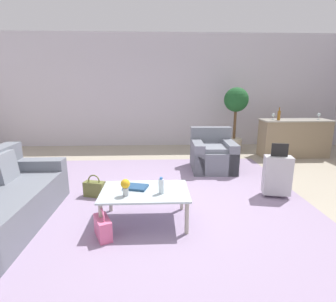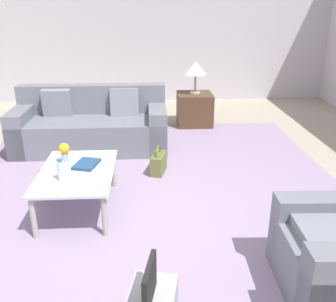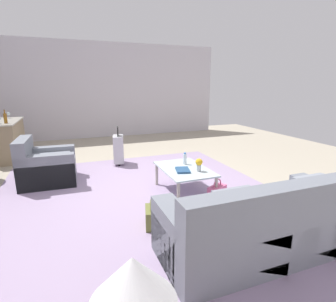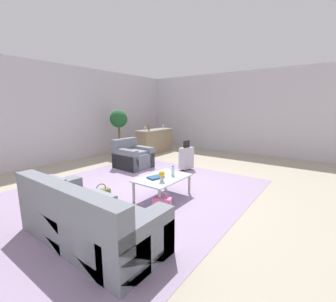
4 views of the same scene
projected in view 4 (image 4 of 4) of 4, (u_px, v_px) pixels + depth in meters
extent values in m
plane|color=#A89E89|center=(156.00, 187.00, 5.04)|extent=(12.00, 12.00, 0.00)
cube|color=silver|center=(56.00, 114.00, 7.11)|extent=(10.24, 0.12, 3.10)
cube|color=silver|center=(238.00, 113.00, 8.74)|extent=(0.12, 8.00, 3.10)
cube|color=#9984A3|center=(130.00, 193.00, 4.68)|extent=(5.20, 4.40, 0.01)
cube|color=slate|center=(91.00, 224.00, 2.99)|extent=(0.88, 2.11, 0.45)
cube|color=slate|center=(66.00, 220.00, 2.69)|extent=(0.22, 2.11, 0.86)
cube|color=slate|center=(54.00, 201.00, 3.52)|extent=(0.88, 0.24, 0.61)
cube|color=slate|center=(143.00, 244.00, 2.43)|extent=(0.88, 0.24, 0.61)
cube|color=gray|center=(57.00, 191.00, 3.05)|extent=(0.16, 0.40, 0.41)
cube|color=gray|center=(101.00, 210.00, 2.50)|extent=(0.15, 0.40, 0.41)
cube|color=slate|center=(133.00, 160.00, 6.64)|extent=(0.89, 0.96, 0.44)
cube|color=slate|center=(125.00, 152.00, 6.82)|extent=(0.86, 0.23, 0.84)
cube|color=slate|center=(141.00, 156.00, 6.87)|extent=(0.23, 0.93, 0.60)
cube|color=slate|center=(125.00, 160.00, 6.37)|extent=(0.23, 0.93, 0.60)
cube|color=gray|center=(134.00, 152.00, 6.56)|extent=(0.64, 0.69, 0.08)
cube|color=silver|center=(163.00, 178.00, 4.35)|extent=(1.08, 0.72, 0.02)
cylinder|color=#ADA899|center=(134.00, 192.00, 4.18)|extent=(0.05, 0.05, 0.40)
cylinder|color=#ADA899|center=(165.00, 179.00, 4.96)|extent=(0.05, 0.05, 0.40)
cylinder|color=#ADA899|center=(160.00, 200.00, 3.83)|extent=(0.05, 0.05, 0.40)
cylinder|color=#ADA899|center=(189.00, 185.00, 4.60)|extent=(0.05, 0.05, 0.40)
cylinder|color=silver|center=(173.00, 171.00, 4.43)|extent=(0.06, 0.06, 0.18)
cylinder|color=#2D6BBC|center=(173.00, 166.00, 4.41)|extent=(0.04, 0.04, 0.02)
cube|color=navy|center=(156.00, 177.00, 4.30)|extent=(0.33, 0.27, 0.03)
cylinder|color=#B2B7BC|center=(162.00, 179.00, 4.08)|extent=(0.07, 0.07, 0.10)
sphere|color=gold|center=(162.00, 174.00, 4.06)|extent=(0.11, 0.11, 0.11)
cube|color=#937F60|center=(155.00, 141.00, 8.92)|extent=(1.60, 0.53, 0.91)
cube|color=#ADA899|center=(155.00, 130.00, 8.83)|extent=(1.64, 0.57, 0.03)
cylinder|color=silver|center=(145.00, 131.00, 8.39)|extent=(0.07, 0.07, 0.01)
cylinder|color=silver|center=(145.00, 129.00, 8.38)|extent=(0.01, 0.01, 0.08)
sphere|color=silver|center=(145.00, 127.00, 8.36)|extent=(0.08, 0.08, 0.08)
cylinder|color=silver|center=(163.00, 128.00, 9.28)|extent=(0.07, 0.07, 0.01)
cylinder|color=silver|center=(163.00, 127.00, 9.27)|extent=(0.01, 0.01, 0.08)
sphere|color=silver|center=(163.00, 126.00, 9.26)|extent=(0.08, 0.08, 0.08)
cylinder|color=brown|center=(149.00, 128.00, 8.37)|extent=(0.07, 0.07, 0.22)
cylinder|color=brown|center=(149.00, 124.00, 8.34)|extent=(0.03, 0.03, 0.08)
cube|color=#B7B7BC|center=(186.00, 158.00, 6.35)|extent=(0.44, 0.29, 0.60)
cube|color=black|center=(187.00, 144.00, 6.28)|extent=(0.24, 0.07, 0.20)
cylinder|color=black|center=(183.00, 170.00, 6.32)|extent=(0.03, 0.05, 0.05)
cylinder|color=black|center=(189.00, 168.00, 6.51)|extent=(0.03, 0.05, 0.05)
cube|color=olive|center=(102.00, 196.00, 4.23)|extent=(0.35, 0.22, 0.24)
torus|color=olive|center=(101.00, 189.00, 4.21)|extent=(0.19, 0.07, 0.20)
cube|color=pink|center=(162.00, 205.00, 3.84)|extent=(0.26, 0.35, 0.24)
torus|color=pink|center=(162.00, 197.00, 3.81)|extent=(0.10, 0.19, 0.20)
cylinder|color=#BCB299|center=(120.00, 151.00, 8.29)|extent=(0.42, 0.42, 0.34)
cylinder|color=brown|center=(119.00, 137.00, 8.19)|extent=(0.07, 0.07, 0.71)
sphere|color=#1E5628|center=(119.00, 119.00, 8.07)|extent=(0.62, 0.62, 0.62)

